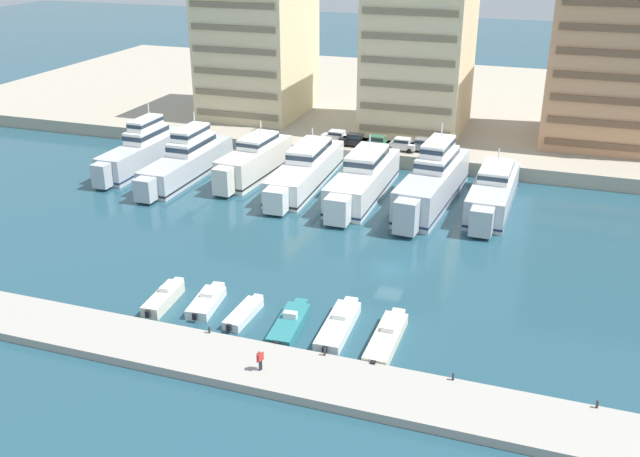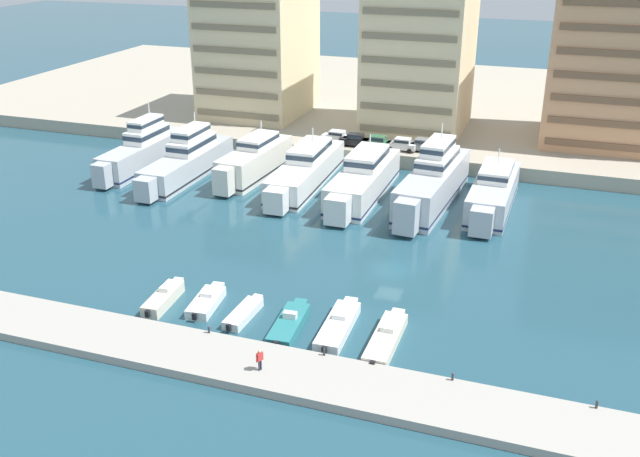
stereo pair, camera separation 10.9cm
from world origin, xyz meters
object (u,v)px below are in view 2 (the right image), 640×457
car_black_left (355,139)px  motorboat_cream_center_right (386,338)px  motorboat_white_left (207,301)px  yacht_ivory_mid_left (254,161)px  car_grey_center (422,145)px  yacht_white_center (363,179)px  yacht_silver_left (188,160)px  motorboat_white_mid_left (244,313)px  yacht_silver_center_right (433,182)px  motorboat_cream_far_left (164,298)px  car_green_mid_left (377,142)px  yacht_silver_mid_right (493,193)px  yacht_white_center_left (306,170)px  motorboat_white_center (338,325)px  car_white_far_left (337,136)px  car_white_center_left (402,144)px  car_grey_center_right (445,147)px  yacht_silver_far_left (143,150)px  motorboat_teal_center_left (289,323)px  pedestrian_near_edge (260,358)px

car_black_left → motorboat_cream_center_right: bearing=-70.4°
motorboat_white_left → yacht_ivory_mid_left: bearing=106.9°
car_grey_center → yacht_white_center: bearing=-106.7°
motorboat_white_left → car_black_left: car_black_left is taller
yacht_silver_left → motorboat_white_mid_left: bearing=-54.3°
yacht_silver_center_right → motorboat_cream_far_left: size_ratio=3.44×
yacht_ivory_mid_left → car_green_mid_left: size_ratio=4.23×
yacht_white_center → yacht_silver_mid_right: yacht_white_center is taller
car_black_left → car_grey_center: 9.53m
yacht_silver_left → car_grey_center: size_ratio=5.10×
yacht_ivory_mid_left → yacht_silver_center_right: (23.98, -1.84, 0.54)m
yacht_white_center_left → motorboat_white_center: size_ratio=2.64×
motorboat_white_center → car_grey_center: 45.47m
motorboat_white_mid_left → car_grey_center: car_grey_center is taller
motorboat_cream_far_left → motorboat_white_mid_left: motorboat_cream_far_left is taller
yacht_silver_left → yacht_white_center_left: bearing=7.8°
motorboat_cream_far_left → car_white_far_left: car_white_far_left is taller
car_white_center_left → car_grey_center_right: (5.83, 0.34, 0.00)m
yacht_ivory_mid_left → car_black_left: bearing=48.5°
yacht_white_center_left → yacht_silver_mid_right: (23.58, -0.69, 0.02)m
yacht_silver_left → yacht_silver_mid_right: bearing=2.1°
yacht_silver_far_left → car_green_mid_left: size_ratio=4.74×
yacht_silver_center_right → car_green_mid_left: bearing=127.7°
motorboat_white_mid_left → car_grey_center: (5.89, 45.95, 2.51)m
yacht_silver_far_left → motorboat_cream_center_right: yacht_silver_far_left is taller
motorboat_cream_far_left → yacht_silver_far_left: bearing=124.4°
car_white_center_left → car_black_left: bearing=-179.8°
car_green_mid_left → car_grey_center_right: (9.39, 0.37, 0.00)m
yacht_silver_far_left → motorboat_white_center: yacht_silver_far_left is taller
motorboat_teal_center_left → yacht_ivory_mid_left: bearing=118.2°
yacht_white_center → car_white_center_left: 13.95m
motorboat_cream_center_right → pedestrian_near_edge: pedestrian_near_edge is taller
yacht_silver_mid_right → motorboat_white_center: bearing=-105.4°
yacht_white_center_left → car_grey_center: size_ratio=5.42×
car_grey_center_right → pedestrian_near_edge: size_ratio=2.38×
yacht_ivory_mid_left → motorboat_white_center: size_ratio=2.04×
yacht_white_center → yacht_silver_mid_right: bearing=3.4°
motorboat_cream_center_right → pedestrian_near_edge: bearing=-134.9°
motorboat_cream_far_left → motorboat_white_left: 3.88m
yacht_silver_mid_right → car_white_far_left: 27.25m
yacht_silver_center_right → car_grey_center_right: (-1.06, 13.87, 0.14)m
motorboat_cream_far_left → car_green_mid_left: car_green_mid_left is taller
yacht_silver_center_right → motorboat_white_center: bearing=-93.2°
yacht_ivory_mid_left → car_grey_center_right: size_ratio=4.25×
car_black_left → car_grey_center: (9.51, 0.64, 0.00)m
motorboat_white_left → car_grey_center_right: bearing=74.0°
yacht_silver_left → yacht_silver_center_right: bearing=1.5°
car_white_center_left → pedestrian_near_edge: car_white_center_left is taller
yacht_ivory_mid_left → motorboat_cream_far_left: 34.41m
motorboat_cream_far_left → motorboat_teal_center_left: size_ratio=0.86×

